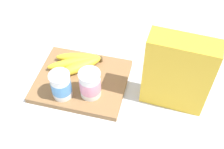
% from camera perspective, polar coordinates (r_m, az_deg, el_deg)
% --- Properties ---
extents(ground_plane, '(2.40, 2.40, 0.00)m').
position_cam_1_polar(ground_plane, '(0.97, -5.96, -1.59)').
color(ground_plane, silver).
extents(cutting_board, '(0.30, 0.25, 0.02)m').
position_cam_1_polar(cutting_board, '(0.97, -6.01, -1.22)').
color(cutting_board, olive).
rests_on(cutting_board, ground_plane).
extents(cereal_box, '(0.20, 0.08, 0.25)m').
position_cam_1_polar(cereal_box, '(0.85, 12.83, 0.34)').
color(cereal_box, yellow).
rests_on(cereal_box, ground_plane).
extents(yogurt_cup_front, '(0.07, 0.07, 0.10)m').
position_cam_1_polar(yogurt_cup_front, '(0.88, -4.36, -1.88)').
color(yogurt_cup_front, white).
rests_on(yogurt_cup_front, cutting_board).
extents(yogurt_cup_back, '(0.06, 0.06, 0.09)m').
position_cam_1_polar(yogurt_cup_back, '(0.89, -10.07, -2.12)').
color(yogurt_cup_back, white).
rests_on(yogurt_cup_back, cutting_board).
extents(banana_bunch, '(0.18, 0.14, 0.03)m').
position_cam_1_polar(banana_bunch, '(0.99, -6.85, 2.41)').
color(banana_bunch, yellow).
rests_on(banana_bunch, cutting_board).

